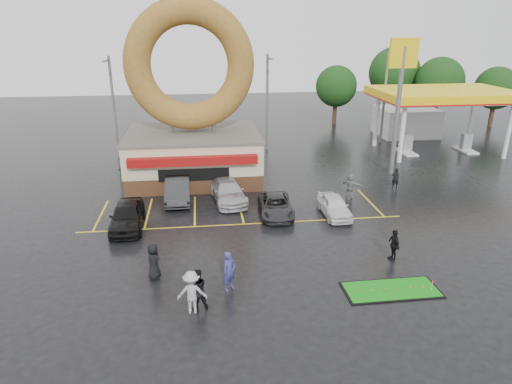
{
  "coord_description": "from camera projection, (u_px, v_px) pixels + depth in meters",
  "views": [
    {
      "loc": [
        -2.42,
        -22.07,
        11.53
      ],
      "look_at": [
        0.7,
        3.05,
        2.2
      ],
      "focal_mm": 32.0,
      "sensor_mm": 36.0,
      "label": 1
    }
  ],
  "objects": [
    {
      "name": "person_walker_far",
      "position": [
        395.0,
        178.0,
        33.94
      ],
      "size": [
        0.58,
        0.4,
        1.54
      ],
      "primitive_type": "imported",
      "rotation": [
        0.0,
        0.0,
        3.08
      ],
      "color": "black",
      "rests_on": "ground"
    },
    {
      "name": "tree_far_c",
      "position": [
        394.0,
        73.0,
        57.0
      ],
      "size": [
        6.3,
        6.3,
        9.0
      ],
      "color": "#332114",
      "rests_on": "ground"
    },
    {
      "name": "tree_far_d",
      "position": [
        336.0,
        86.0,
        54.66
      ],
      "size": [
        4.9,
        4.9,
        7.0
      ],
      "color": "#332114",
      "rests_on": "ground"
    },
    {
      "name": "streetlight_right",
      "position": [
        385.0,
        96.0,
        45.42
      ],
      "size": [
        0.4,
        2.21,
        9.0
      ],
      "color": "slate",
      "rests_on": "ground"
    },
    {
      "name": "person_blue",
      "position": [
        229.0,
        271.0,
        20.79
      ],
      "size": [
        0.82,
        0.78,
        1.9
      ],
      "primitive_type": "imported",
      "rotation": [
        0.0,
        0.0,
        0.67
      ],
      "color": "navy",
      "rests_on": "ground"
    },
    {
      "name": "streetlight_mid",
      "position": [
        267.0,
        100.0,
        43.1
      ],
      "size": [
        0.4,
        2.21,
        9.0
      ],
      "color": "slate",
      "rests_on": "ground"
    },
    {
      "name": "car_dgrey",
      "position": [
        178.0,
        190.0,
        31.51
      ],
      "size": [
        1.77,
        4.8,
        1.57
      ],
      "primitive_type": "imported",
      "rotation": [
        0.0,
        0.0,
        0.02
      ],
      "color": "#2A2A2C",
      "rests_on": "ground"
    },
    {
      "name": "streetlight_left",
      "position": [
        113.0,
        105.0,
        40.55
      ],
      "size": [
        0.4,
        2.21,
        9.0
      ],
      "color": "slate",
      "rests_on": "ground"
    },
    {
      "name": "dumpster",
      "position": [
        135.0,
        176.0,
        34.71
      ],
      "size": [
        2.04,
        1.61,
        1.3
      ],
      "primitive_type": "cube",
      "rotation": [
        0.0,
        0.0,
        -0.25
      ],
      "color": "#163A17",
      "rests_on": "ground"
    },
    {
      "name": "person_cameraman",
      "position": [
        394.0,
        245.0,
        23.5
      ],
      "size": [
        0.49,
        1.02,
        1.68
      ],
      "primitive_type": "imported",
      "rotation": [
        0.0,
        0.0,
        -1.49
      ],
      "color": "black",
      "rests_on": "ground"
    },
    {
      "name": "person_blackjkt",
      "position": [
        197.0,
        290.0,
        19.33
      ],
      "size": [
        1.07,
        0.93,
        1.89
      ],
      "primitive_type": "imported",
      "rotation": [
        0.0,
        0.0,
        3.4
      ],
      "color": "black",
      "rests_on": "ground"
    },
    {
      "name": "person_hoodie",
      "position": [
        192.0,
        292.0,
        19.09
      ],
      "size": [
        1.29,
        0.78,
        1.95
      ],
      "primitive_type": "imported",
      "rotation": [
        0.0,
        0.0,
        3.1
      ],
      "color": "#949496",
      "rests_on": "ground"
    },
    {
      "name": "person_walker_near",
      "position": [
        351.0,
        185.0,
        32.14
      ],
      "size": [
        1.48,
        1.5,
        1.72
      ],
      "primitive_type": "imported",
      "rotation": [
        0.0,
        0.0,
        2.34
      ],
      "color": "gray",
      "rests_on": "ground"
    },
    {
      "name": "car_silver",
      "position": [
        228.0,
        191.0,
        31.38
      ],
      "size": [
        2.65,
        5.2,
        1.44
      ],
      "primitive_type": "imported",
      "rotation": [
        0.0,
        0.0,
        0.13
      ],
      "color": "#B7B7BD",
      "rests_on": "ground"
    },
    {
      "name": "gas_station",
      "position": [
        426.0,
        108.0,
        45.34
      ],
      "size": [
        12.3,
        13.65,
        5.9
      ],
      "color": "silver",
      "rests_on": "ground"
    },
    {
      "name": "tree_far_a",
      "position": [
        440.0,
        81.0,
        53.96
      ],
      "size": [
        5.6,
        5.6,
        8.0
      ],
      "color": "#332114",
      "rests_on": "ground"
    },
    {
      "name": "car_grey",
      "position": [
        276.0,
        206.0,
        29.17
      ],
      "size": [
        2.3,
        4.53,
        1.23
      ],
      "primitive_type": "imported",
      "rotation": [
        0.0,
        0.0,
        -0.06
      ],
      "color": "#2D2C2F",
      "rests_on": "ground"
    },
    {
      "name": "donut_shop",
      "position": [
        192.0,
        122.0,
        35.0
      ],
      "size": [
        10.2,
        8.7,
        13.5
      ],
      "color": "#472B19",
      "rests_on": "ground"
    },
    {
      "name": "tree_far_b",
      "position": [
        496.0,
        88.0,
        53.02
      ],
      "size": [
        4.9,
        4.9,
        7.0
      ],
      "color": "#332114",
      "rests_on": "ground"
    },
    {
      "name": "shell_sign",
      "position": [
        401.0,
        82.0,
        34.94
      ],
      "size": [
        2.2,
        0.36,
        10.6
      ],
      "color": "slate",
      "rests_on": "ground"
    },
    {
      "name": "person_bystander",
      "position": [
        154.0,
        261.0,
        21.7
      ],
      "size": [
        0.74,
        0.99,
        1.84
      ],
      "primitive_type": "imported",
      "rotation": [
        0.0,
        0.0,
        1.75
      ],
      "color": "black",
      "rests_on": "ground"
    },
    {
      "name": "ground",
      "position": [
        250.0,
        250.0,
        24.81
      ],
      "size": [
        120.0,
        120.0,
        0.0
      ],
      "primitive_type": "plane",
      "color": "black",
      "rests_on": "ground"
    },
    {
      "name": "putting_green",
      "position": [
        391.0,
        290.0,
        20.99
      ],
      "size": [
        4.43,
        1.94,
        0.55
      ],
      "color": "black",
      "rests_on": "ground"
    },
    {
      "name": "car_black",
      "position": [
        127.0,
        216.0,
        27.22
      ],
      "size": [
        1.98,
        4.69,
        1.58
      ],
      "primitive_type": "imported",
      "rotation": [
        0.0,
        0.0,
        0.02
      ],
      "color": "black",
      "rests_on": "ground"
    },
    {
      "name": "car_white",
      "position": [
        334.0,
        206.0,
        29.04
      ],
      "size": [
        1.6,
        3.85,
        1.3
      ],
      "primitive_type": "imported",
      "rotation": [
        0.0,
        0.0,
        0.02
      ],
      "color": "white",
      "rests_on": "ground"
    }
  ]
}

